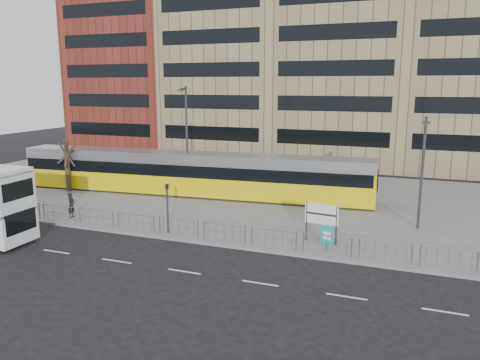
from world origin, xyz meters
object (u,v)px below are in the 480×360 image
(traffic_light_west, at_px, (167,202))
(bare_tree, at_px, (65,138))
(station_sign, at_px, (322,216))
(lamp_post_east, at_px, (422,168))
(pedestrian, at_px, (71,205))
(ad_panel, at_px, (327,236))
(lamp_post_west, at_px, (187,138))
(tram, at_px, (189,174))

(traffic_light_west, bearing_deg, bare_tree, 162.69)
(station_sign, relative_size, lamp_post_east, 0.32)
(pedestrian, bearing_deg, traffic_light_west, -109.15)
(ad_panel, relative_size, lamp_post_west, 0.15)
(tram, height_order, ad_panel, tram)
(traffic_light_west, relative_size, bare_tree, 0.48)
(ad_panel, distance_m, lamp_post_east, 8.24)
(lamp_post_west, distance_m, bare_tree, 10.54)
(traffic_light_west, bearing_deg, ad_panel, 12.58)
(tram, relative_size, ad_panel, 21.82)
(ad_panel, relative_size, traffic_light_west, 0.44)
(bare_tree, bearing_deg, station_sign, -13.56)
(ad_panel, height_order, lamp_post_west, lamp_post_west)
(tram, bearing_deg, station_sign, -37.25)
(tram, height_order, station_sign, tram)
(ad_panel, xyz_separation_m, lamp_post_west, (-13.06, 8.80, 4.02))
(pedestrian, distance_m, lamp_post_west, 10.46)
(station_sign, bearing_deg, traffic_light_west, -162.69)
(pedestrian, height_order, lamp_post_west, lamp_post_west)
(lamp_post_west, xyz_separation_m, bare_tree, (-10.32, -2.10, -0.21))
(station_sign, height_order, traffic_light_west, traffic_light_west)
(ad_panel, bearing_deg, lamp_post_west, 158.70)
(pedestrian, height_order, lamp_post_east, lamp_post_east)
(tram, relative_size, lamp_post_west, 3.38)
(pedestrian, bearing_deg, station_sign, -101.16)
(lamp_post_west, bearing_deg, traffic_light_west, -70.23)
(lamp_post_east, bearing_deg, tram, 169.46)
(tram, relative_size, pedestrian, 17.11)
(station_sign, relative_size, lamp_post_west, 0.26)
(station_sign, bearing_deg, lamp_post_west, 156.13)
(traffic_light_west, bearing_deg, pedestrian, -174.73)
(station_sign, xyz_separation_m, pedestrian, (-17.12, -0.91, -0.71))
(lamp_post_west, bearing_deg, pedestrian, -118.47)
(traffic_light_west, height_order, lamp_post_west, lamp_post_west)
(pedestrian, bearing_deg, lamp_post_east, -89.93)
(lamp_post_west, bearing_deg, station_sign, -31.32)
(ad_panel, bearing_deg, station_sign, 127.82)
(ad_panel, distance_m, bare_tree, 24.63)
(tram, height_order, bare_tree, bare_tree)
(station_sign, xyz_separation_m, lamp_post_east, (5.30, 4.79, 2.33))
(traffic_light_west, bearing_deg, lamp_post_east, 34.01)
(tram, xyz_separation_m, lamp_post_west, (0.10, -0.51, 3.05))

